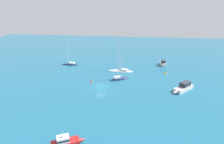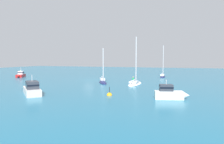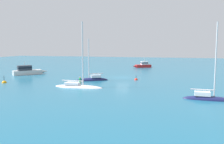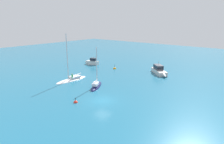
{
  "view_description": "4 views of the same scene",
  "coord_description": "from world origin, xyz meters",
  "px_view_note": "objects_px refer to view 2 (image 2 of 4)",
  "views": [
    {
      "loc": [
        -46.26,
        -9.1,
        21.38
      ],
      "look_at": [
        8.15,
        -2.06,
        1.3
      ],
      "focal_mm": 30.79,
      "sensor_mm": 36.0,
      "label": 1
    },
    {
      "loc": [
        22.12,
        -46.78,
        5.46
      ],
      "look_at": [
        8.57,
        -6.85,
        2.68
      ],
      "focal_mm": 32.53,
      "sensor_mm": 36.0,
      "label": 2
    },
    {
      "loc": [
        48.28,
        10.31,
        6.7
      ],
      "look_at": [
        4.81,
        -0.94,
        1.62
      ],
      "focal_mm": 39.16,
      "sensor_mm": 36.0,
      "label": 3
    },
    {
      "loc": [
        -20.55,
        22.48,
        12.79
      ],
      "look_at": [
        4.54,
        -8.14,
        2.47
      ],
      "focal_mm": 31.97,
      "sensor_mm": 36.0,
      "label": 4
    }
  ],
  "objects_px": {
    "yacht": "(103,82)",
    "channel_buoy": "(109,95)",
    "sloop": "(163,77)",
    "ketch": "(135,83)",
    "mooring_buoy": "(103,79)",
    "launch": "(170,93)",
    "cabin_cruiser": "(32,89)",
    "powerboat": "(21,75)"
  },
  "relations": [
    {
      "from": "yacht",
      "to": "channel_buoy",
      "type": "height_order",
      "value": "yacht"
    },
    {
      "from": "sloop",
      "to": "yacht",
      "type": "relative_size",
      "value": 1.18
    },
    {
      "from": "ketch",
      "to": "mooring_buoy",
      "type": "distance_m",
      "value": 12.72
    },
    {
      "from": "launch",
      "to": "yacht",
      "type": "height_order",
      "value": "yacht"
    },
    {
      "from": "cabin_cruiser",
      "to": "yacht",
      "type": "bearing_deg",
      "value": -63.13
    },
    {
      "from": "cabin_cruiser",
      "to": "powerboat",
      "type": "height_order",
      "value": "cabin_cruiser"
    },
    {
      "from": "cabin_cruiser",
      "to": "ketch",
      "type": "relative_size",
      "value": 0.62
    },
    {
      "from": "launch",
      "to": "channel_buoy",
      "type": "height_order",
      "value": "launch"
    },
    {
      "from": "mooring_buoy",
      "to": "ketch",
      "type": "bearing_deg",
      "value": -36.89
    },
    {
      "from": "launch",
      "to": "ketch",
      "type": "relative_size",
      "value": 0.45
    },
    {
      "from": "ketch",
      "to": "mooring_buoy",
      "type": "bearing_deg",
      "value": 54.61
    },
    {
      "from": "launch",
      "to": "yacht",
      "type": "bearing_deg",
      "value": 123.93
    },
    {
      "from": "launch",
      "to": "sloop",
      "type": "bearing_deg",
      "value": 83.03
    },
    {
      "from": "yacht",
      "to": "cabin_cruiser",
      "type": "distance_m",
      "value": 17.75
    },
    {
      "from": "mooring_buoy",
      "to": "sloop",
      "type": "bearing_deg",
      "value": 37.56
    },
    {
      "from": "sloop",
      "to": "channel_buoy",
      "type": "xyz_separation_m",
      "value": [
        -5.03,
        -32.89,
        -0.2
      ]
    },
    {
      "from": "channel_buoy",
      "to": "powerboat",
      "type": "bearing_deg",
      "value": 150.45
    },
    {
      "from": "ketch",
      "to": "channel_buoy",
      "type": "xyz_separation_m",
      "value": [
        -0.79,
        -14.17,
        -0.18
      ]
    },
    {
      "from": "yacht",
      "to": "ketch",
      "type": "distance_m",
      "value": 7.33
    },
    {
      "from": "channel_buoy",
      "to": "mooring_buoy",
      "type": "bearing_deg",
      "value": 113.27
    },
    {
      "from": "sloop",
      "to": "cabin_cruiser",
      "type": "relative_size",
      "value": 1.5
    },
    {
      "from": "yacht",
      "to": "channel_buoy",
      "type": "bearing_deg",
      "value": -4.23
    },
    {
      "from": "ketch",
      "to": "mooring_buoy",
      "type": "xyz_separation_m",
      "value": [
        -10.17,
        7.63,
        -0.18
      ]
    },
    {
      "from": "ketch",
      "to": "channel_buoy",
      "type": "bearing_deg",
      "value": 178.31
    },
    {
      "from": "ketch",
      "to": "mooring_buoy",
      "type": "height_order",
      "value": "ketch"
    },
    {
      "from": "powerboat",
      "to": "channel_buoy",
      "type": "relative_size",
      "value": 3.3
    },
    {
      "from": "cabin_cruiser",
      "to": "channel_buoy",
      "type": "distance_m",
      "value": 12.0
    },
    {
      "from": "cabin_cruiser",
      "to": "ketch",
      "type": "bearing_deg",
      "value": -82.42
    },
    {
      "from": "yacht",
      "to": "powerboat",
      "type": "height_order",
      "value": "yacht"
    },
    {
      "from": "sloop",
      "to": "channel_buoy",
      "type": "distance_m",
      "value": 33.27
    },
    {
      "from": "powerboat",
      "to": "sloop",
      "type": "bearing_deg",
      "value": 81.06
    },
    {
      "from": "mooring_buoy",
      "to": "launch",
      "type": "bearing_deg",
      "value": -50.32
    },
    {
      "from": "launch",
      "to": "cabin_cruiser",
      "type": "distance_m",
      "value": 20.56
    },
    {
      "from": "sloop",
      "to": "yacht",
      "type": "distance_m",
      "value": 22.12
    },
    {
      "from": "powerboat",
      "to": "mooring_buoy",
      "type": "height_order",
      "value": "powerboat"
    },
    {
      "from": "sloop",
      "to": "cabin_cruiser",
      "type": "height_order",
      "value": "sloop"
    },
    {
      "from": "launch",
      "to": "ketch",
      "type": "distance_m",
      "value": 16.31
    },
    {
      "from": "yacht",
      "to": "cabin_cruiser",
      "type": "relative_size",
      "value": 1.27
    },
    {
      "from": "sloop",
      "to": "ketch",
      "type": "bearing_deg",
      "value": 169.43
    },
    {
      "from": "launch",
      "to": "cabin_cruiser",
      "type": "bearing_deg",
      "value": 174.73
    },
    {
      "from": "launch",
      "to": "channel_buoy",
      "type": "bearing_deg",
      "value": 166.27
    },
    {
      "from": "yacht",
      "to": "channel_buoy",
      "type": "relative_size",
      "value": 5.06
    }
  ]
}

